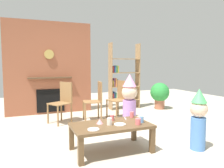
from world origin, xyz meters
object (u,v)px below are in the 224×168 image
(dining_chair_right, at_px, (120,97))
(potted_plant_tall, at_px, (160,94))
(paper_plate_front, at_px, (93,129))
(child_in_pink, at_px, (129,100))
(paper_cup_far_left, at_px, (142,119))
(paper_plate_rear, at_px, (120,124))
(paper_cup_near_left, at_px, (132,115))
(birthday_cake_slice, at_px, (100,121))
(coffee_table, at_px, (111,128))
(dining_chair_middle, at_px, (96,98))
(dining_chair_left, at_px, (63,100))
(child_with_cone_hat, at_px, (198,118))
(bookshelf, at_px, (122,79))
(paper_cup_center, at_px, (112,118))
(paper_cup_far_right, at_px, (109,121))
(paper_cup_near_right, at_px, (138,122))

(dining_chair_right, bearing_deg, potted_plant_tall, -177.87)
(paper_plate_front, distance_m, dining_chair_right, 2.38)
(child_in_pink, height_order, dining_chair_right, child_in_pink)
(paper_cup_far_left, distance_m, paper_plate_rear, 0.36)
(paper_cup_near_left, bearing_deg, birthday_cake_slice, -165.47)
(coffee_table, relative_size, dining_chair_middle, 1.29)
(dining_chair_middle, xyz_separation_m, dining_chair_right, (0.62, 0.01, 0.00))
(paper_plate_front, xyz_separation_m, potted_plant_tall, (2.81, 2.51, 0.03))
(paper_plate_front, bearing_deg, dining_chair_left, 91.54)
(paper_cup_far_left, bearing_deg, dining_chair_middle, 93.12)
(paper_plate_rear, relative_size, potted_plant_tall, 0.22)
(child_with_cone_hat, bearing_deg, paper_cup_near_left, -21.93)
(paper_cup_near_left, bearing_deg, dining_chair_left, 117.26)
(bookshelf, xyz_separation_m, paper_cup_far_left, (-1.01, -2.88, -0.42))
(paper_cup_center, relative_size, paper_cup_far_right, 0.84)
(coffee_table, xyz_separation_m, child_with_cone_hat, (1.24, -0.45, 0.14))
(dining_chair_middle, distance_m, potted_plant_tall, 2.19)
(paper_cup_far_left, relative_size, dining_chair_left, 0.10)
(paper_plate_rear, distance_m, dining_chair_left, 2.05)
(paper_cup_near_left, xyz_separation_m, paper_cup_far_left, (-0.01, -0.34, -0.00))
(dining_chair_left, relative_size, potted_plant_tall, 1.18)
(coffee_table, height_order, child_in_pink, child_in_pink)
(paper_plate_front, bearing_deg, child_with_cone_hat, -9.81)
(paper_plate_front, bearing_deg, bookshelf, 58.67)
(coffee_table, relative_size, paper_cup_near_right, 12.64)
(coffee_table, bearing_deg, paper_cup_near_left, 27.11)
(paper_cup_far_right, xyz_separation_m, child_in_pink, (0.79, 0.92, 0.12))
(bookshelf, bearing_deg, child_in_pink, -110.76)
(paper_cup_near_right, bearing_deg, paper_plate_front, 179.53)
(paper_plate_rear, bearing_deg, coffee_table, 141.82)
(paper_cup_far_right, distance_m, potted_plant_tall, 3.46)
(paper_cup_far_left, relative_size, potted_plant_tall, 0.12)
(coffee_table, bearing_deg, dining_chair_left, 101.44)
(paper_cup_far_left, bearing_deg, dining_chair_left, 112.87)
(paper_cup_far_left, bearing_deg, dining_chair_right, 74.88)
(potted_plant_tall, bearing_deg, child_in_pink, -139.93)
(birthday_cake_slice, bearing_deg, bookshelf, 59.05)
(dining_chair_middle, bearing_deg, paper_plate_rear, 91.08)
(child_with_cone_hat, bearing_deg, bookshelf, -74.30)
(coffee_table, bearing_deg, potted_plant_tall, 43.30)
(paper_plate_front, relative_size, birthday_cake_slice, 1.61)
(paper_cup_center, height_order, potted_plant_tall, potted_plant_tall)
(dining_chair_right, bearing_deg, birthday_cake_slice, 40.07)
(paper_plate_rear, bearing_deg, dining_chair_left, 103.88)
(paper_cup_near_left, height_order, paper_plate_front, paper_cup_near_left)
(bookshelf, relative_size, paper_plate_front, 11.78)
(bookshelf, distance_m, child_in_pink, 2.05)
(paper_cup_far_right, distance_m, paper_plate_front, 0.32)
(paper_cup_far_left, xyz_separation_m, child_in_pink, (0.29, 0.98, 0.12))
(paper_plate_rear, bearing_deg, dining_chair_middle, 82.44)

